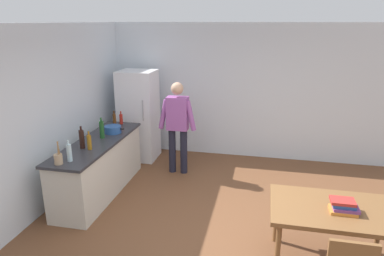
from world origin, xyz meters
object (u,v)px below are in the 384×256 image
object	(u,v)px
refrigerator	(139,115)
utensil_jar	(58,159)
bottle_water_clear	(69,152)
bottle_oil_amber	(89,142)
bottle_wine_dark	(82,139)
bottle_wine_green	(102,129)
cooking_pot	(113,129)
book_stack	(344,206)
bottle_beer_brown	(114,119)
bottle_sauce_red	(121,119)
person	(178,122)
dining_table	(334,214)

from	to	relation	value
refrigerator	utensil_jar	bearing A→B (deg)	-93.71
bottle_water_clear	bottle_oil_amber	bearing A→B (deg)	84.47
bottle_wine_dark	utensil_jar	bearing A→B (deg)	-90.29
bottle_wine_green	cooking_pot	bearing A→B (deg)	79.15
bottle_oil_amber	book_stack	distance (m)	3.49
bottle_beer_brown	refrigerator	bearing A→B (deg)	73.37
utensil_jar	bottle_sauce_red	xyz separation A→B (m)	(0.06, 1.93, 0.02)
person	bottle_wine_dark	bearing A→B (deg)	-128.80
bottle_wine_green	bottle_oil_amber	distance (m)	0.53
bottle_sauce_red	book_stack	bearing A→B (deg)	-31.64
bottle_sauce_red	book_stack	xyz separation A→B (m)	(3.47, -2.14, -0.18)
refrigerator	bottle_beer_brown	distance (m)	0.73
utensil_jar	bottle_beer_brown	world-z (taller)	utensil_jar
cooking_pot	book_stack	distance (m)	3.76
cooking_pot	bottle_wine_green	bearing A→B (deg)	-100.85
dining_table	cooking_pot	distance (m)	3.68
utensil_jar	bottle_wine_green	bearing A→B (deg)	85.92
bottle_wine_dark	bottle_oil_amber	distance (m)	0.14
bottle_wine_green	bottle_wine_dark	distance (m)	0.50
utensil_jar	book_stack	size ratio (longest dim) A/B	1.08
cooking_pot	bottle_wine_dark	bearing A→B (deg)	-99.52
utensil_jar	book_stack	distance (m)	3.54
cooking_pot	bottle_wine_green	world-z (taller)	bottle_wine_green
bottle_wine_dark	bottle_sauce_red	size ratio (longest dim) A/B	1.42
bottle_wine_dark	bottle_oil_amber	bearing A→B (deg)	-12.02
person	bottle_oil_amber	xyz separation A→B (m)	(-0.98, -1.41, 0.04)
refrigerator	bottle_oil_amber	xyz separation A→B (m)	(-0.03, -1.97, 0.12)
bottle_beer_brown	bottle_sauce_red	bearing A→B (deg)	33.72
dining_table	bottle_wine_green	size ratio (longest dim) A/B	4.12
dining_table	bottle_wine_dark	world-z (taller)	bottle_wine_dark
person	cooking_pot	distance (m)	1.15
refrigerator	book_stack	bearing A→B (deg)	-39.41
person	dining_table	bearing A→B (deg)	-42.41
dining_table	utensil_jar	size ratio (longest dim) A/B	4.37
bottle_water_clear	bottle_sauce_red	xyz separation A→B (m)	(-0.03, 1.81, -0.03)
bottle_beer_brown	bottle_sauce_red	distance (m)	0.12
cooking_pot	book_stack	world-z (taller)	cooking_pot
cooking_pot	bottle_wine_green	size ratio (longest dim) A/B	1.18
bottle_wine_green	bottle_wine_dark	xyz separation A→B (m)	(-0.08, -0.50, 0.00)
dining_table	bottle_sauce_red	bearing A→B (deg)	148.67
cooking_pot	book_stack	bearing A→B (deg)	-25.44
refrigerator	utensil_jar	world-z (taller)	refrigerator
dining_table	person	bearing A→B (deg)	137.59
person	dining_table	world-z (taller)	person
bottle_water_clear	utensil_jar	bearing A→B (deg)	-126.63
dining_table	book_stack	bearing A→B (deg)	-45.10
bottle_sauce_red	bottle_oil_amber	distance (m)	1.34
refrigerator	person	xyz separation A→B (m)	(0.95, -0.55, 0.08)
bottle_oil_amber	bottle_wine_dark	bearing A→B (deg)	167.98
bottle_beer_brown	bottle_sauce_red	size ratio (longest dim) A/B	1.08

